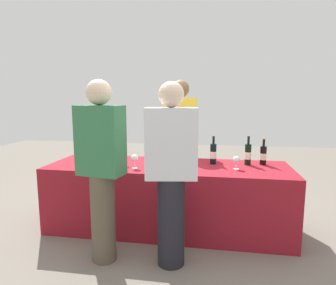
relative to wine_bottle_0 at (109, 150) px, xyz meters
The scene contains 16 objects.
ground_plane 1.14m from the wine_bottle_0, 13.78° to the right, with size 12.00×12.00×0.00m, color slate.
tasting_table 0.91m from the wine_bottle_0, 13.78° to the right, with size 2.63×0.82×0.73m, color maroon.
wine_bottle_0 is the anchor object (origin of this frame).
wine_bottle_1 0.75m from the wine_bottle_0, ahead, with size 0.07×0.07×0.32m.
wine_bottle_2 1.24m from the wine_bottle_0, ahead, with size 0.07×0.07×0.31m.
wine_bottle_3 1.61m from the wine_bottle_0, ahead, with size 0.07×0.07×0.32m.
wine_bottle_4 1.78m from the wine_bottle_0, ahead, with size 0.07×0.07×0.30m.
wine_glass_0 0.41m from the wine_bottle_0, 80.09° to the right, with size 0.06×0.06×0.12m.
wine_glass_1 0.40m from the wine_bottle_0, 45.08° to the right, with size 0.07×0.07×0.14m.
wine_glass_2 0.58m from the wine_bottle_0, 42.39° to the right, with size 0.08×0.08×0.15m.
wine_glass_3 0.73m from the wine_bottle_0, 28.07° to the right, with size 0.06×0.06×0.13m.
wine_glass_4 0.82m from the wine_bottle_0, 22.14° to the right, with size 0.07×0.07×0.14m.
wine_glass_5 1.50m from the wine_bottle_0, ahead, with size 0.07×0.07×0.14m.
server_pouring 0.94m from the wine_bottle_0, 31.08° to the left, with size 0.43×0.24×1.68m.
guest_0 0.97m from the wine_bottle_0, 72.88° to the right, with size 0.42×0.28×1.61m.
guest_1 1.26m from the wine_bottle_0, 44.99° to the right, with size 0.46×0.30×1.59m.
Camera 1 is at (0.50, -3.06, 1.45)m, focal length 30.91 mm.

